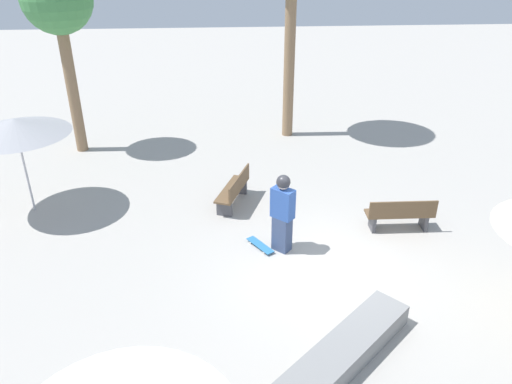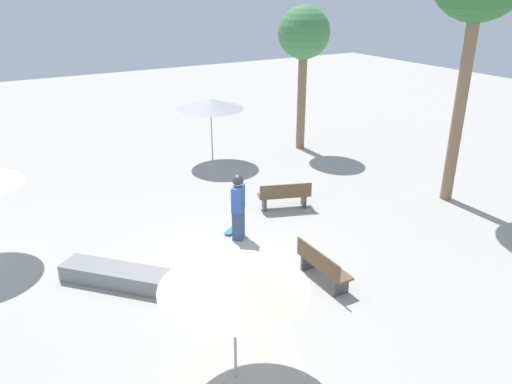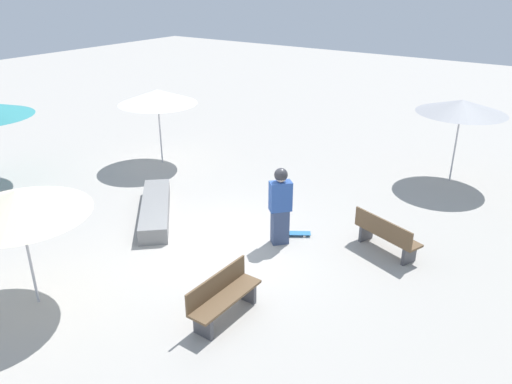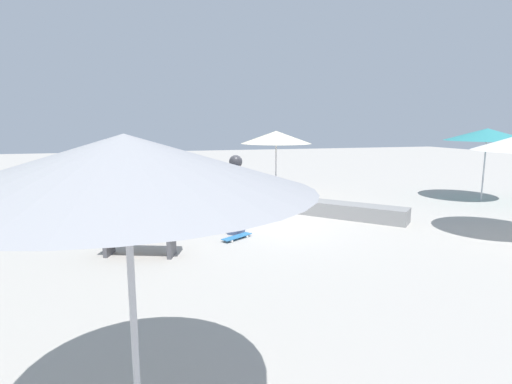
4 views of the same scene
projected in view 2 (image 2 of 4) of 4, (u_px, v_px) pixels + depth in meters
The scene contains 9 objects.
ground_plane at pixel (226, 259), 12.59m from camera, with size 60.00×60.00×0.00m, color #ADA8A0.
skater_main at pixel (238, 205), 13.23m from camera, with size 0.53×0.55×1.84m.
skateboard at pixel (234, 228), 14.02m from camera, with size 0.78×0.60×0.07m.
concrete_ledge at pixel (125, 277), 11.44m from camera, with size 2.58×2.70×0.40m.
bench_near at pixel (322, 266), 11.45m from camera, with size 0.47×1.61×0.85m.
bench_far at pixel (285, 196), 15.25m from camera, with size 1.65×0.97×0.85m.
shade_umbrella_grey at pixel (211, 104), 18.64m from camera, with size 2.52×2.52×2.47m.
shade_umbrella_cream at pixel (234, 276), 7.99m from camera, with size 2.50×2.50×2.31m.
palm_tree_right at pixel (304, 36), 19.41m from camera, with size 2.04×2.04×5.69m.
Camera 2 is at (-4.93, -9.82, 6.41)m, focal length 35.00 mm.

